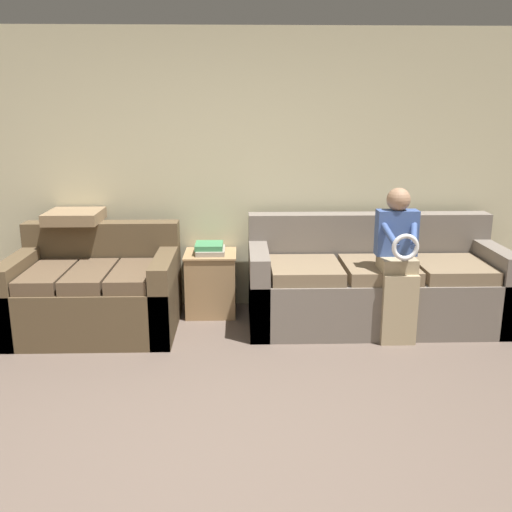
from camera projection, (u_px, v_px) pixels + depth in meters
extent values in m
plane|color=brown|center=(208.00, 487.00, 2.88)|extent=(14.00, 14.00, 0.00)
cube|color=beige|center=(221.00, 172.00, 5.27)|extent=(6.87, 0.06, 2.55)
cube|color=#70665B|center=(374.00, 298.00, 5.01)|extent=(2.20, 0.90, 0.47)
cube|color=#70665B|center=(368.00, 238.00, 5.23)|extent=(2.20, 0.20, 0.46)
cube|color=#70665B|center=(259.00, 287.00, 4.95)|extent=(0.16, 0.90, 0.70)
cube|color=#70665B|center=(490.00, 285.00, 5.01)|extent=(0.16, 0.90, 0.70)
cube|color=#7A664C|center=(305.00, 270.00, 4.82)|extent=(0.59, 0.66, 0.11)
cube|color=#7A664C|center=(379.00, 269.00, 4.84)|extent=(0.59, 0.66, 0.11)
cube|color=#7A664C|center=(452.00, 269.00, 4.85)|extent=(0.59, 0.66, 0.11)
cube|color=brown|center=(96.00, 305.00, 4.85)|extent=(1.37, 0.98, 0.46)
cube|color=brown|center=(103.00, 244.00, 5.12)|extent=(1.37, 0.20, 0.41)
cube|color=brown|center=(23.00, 294.00, 4.81)|extent=(0.16, 0.98, 0.66)
cube|color=brown|center=(166.00, 292.00, 4.84)|extent=(0.16, 0.98, 0.66)
cube|color=brown|center=(47.00, 276.00, 4.68)|extent=(0.33, 0.74, 0.11)
cube|color=brown|center=(90.00, 276.00, 4.69)|extent=(0.33, 0.74, 0.11)
cube|color=brown|center=(133.00, 276.00, 4.70)|extent=(0.33, 0.74, 0.11)
cube|color=tan|center=(399.00, 310.00, 4.56)|extent=(0.28, 0.10, 0.58)
cube|color=tan|center=(397.00, 263.00, 4.61)|extent=(0.28, 0.28, 0.11)
cube|color=#3D5693|center=(396.00, 233.00, 4.61)|extent=(0.33, 0.14, 0.37)
sphere|color=#A37A5B|center=(399.00, 200.00, 4.55)|extent=(0.19, 0.19, 0.19)
torus|color=white|center=(405.00, 247.00, 4.37)|extent=(0.21, 0.04, 0.21)
cylinder|color=#3D5693|center=(389.00, 233.00, 4.47)|extent=(0.13, 0.31, 0.21)
cylinder|color=#3D5693|center=(414.00, 233.00, 4.48)|extent=(0.13, 0.31, 0.21)
cube|color=#9E7A51|center=(211.00, 283.00, 5.25)|extent=(0.45, 0.43, 0.58)
cube|color=tan|center=(210.00, 254.00, 5.18)|extent=(0.47, 0.45, 0.02)
cube|color=gray|center=(211.00, 251.00, 5.16)|extent=(0.26, 0.31, 0.04)
cube|color=#3D8451|center=(209.00, 246.00, 5.16)|extent=(0.25, 0.27, 0.05)
cube|color=#846B4C|center=(74.00, 217.00, 5.05)|extent=(0.46, 0.46, 0.10)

